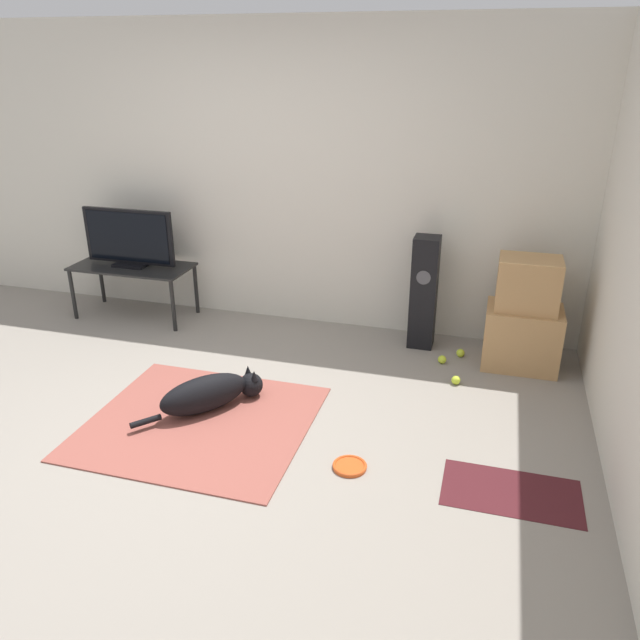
{
  "coord_description": "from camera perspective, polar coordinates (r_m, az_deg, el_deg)",
  "views": [
    {
      "loc": [
        1.8,
        -2.99,
        2.25
      ],
      "look_at": [
        0.64,
        1.07,
        0.45
      ],
      "focal_mm": 35.0,
      "sensor_mm": 36.0,
      "label": 1
    }
  ],
  "objects": [
    {
      "name": "ground_plane",
      "position": [
        4.15,
        -12.88,
        -10.4
      ],
      "size": [
        12.0,
        12.0,
        0.0
      ],
      "primitive_type": "plane",
      "color": "gray"
    },
    {
      "name": "floor_speaker",
      "position": [
        5.15,
        9.47,
        2.49
      ],
      "size": [
        0.21,
        0.21,
        0.94
      ],
      "color": "black",
      "rests_on": "ground_plane"
    },
    {
      "name": "tv_stand",
      "position": [
        5.95,
        -16.75,
        4.28
      ],
      "size": [
        1.07,
        0.5,
        0.49
      ],
      "color": "black",
      "rests_on": "ground_plane"
    },
    {
      "name": "tennis_ball_loose_on_carpet",
      "position": [
        5.17,
        12.72,
        -2.96
      ],
      "size": [
        0.07,
        0.07,
        0.07
      ],
      "color": "#C6E033",
      "rests_on": "ground_plane"
    },
    {
      "name": "frisbee",
      "position": [
        3.79,
        2.73,
        -13.2
      ],
      "size": [
        0.21,
        0.21,
        0.03
      ],
      "color": "#DB511E",
      "rests_on": "ground_plane"
    },
    {
      "name": "wall_back",
      "position": [
        5.49,
        -3.56,
        12.79
      ],
      "size": [
        8.0,
        0.06,
        2.55
      ],
      "color": "beige",
      "rests_on": "ground_plane"
    },
    {
      "name": "dog",
      "position": [
        4.33,
        -10.03,
        -6.58
      ],
      "size": [
        0.66,
        0.76,
        0.25
      ],
      "color": "black",
      "rests_on": "area_rug"
    },
    {
      "name": "tennis_ball_by_boxes",
      "position": [
        4.74,
        12.32,
        -5.4
      ],
      "size": [
        0.07,
        0.07,
        0.07
      ],
      "color": "#C6E033",
      "rests_on": "ground_plane"
    },
    {
      "name": "cardboard_box_lower",
      "position": [
        5.07,
        17.95,
        -1.5
      ],
      "size": [
        0.57,
        0.42,
        0.48
      ],
      "color": "tan",
      "rests_on": "ground_plane"
    },
    {
      "name": "tv",
      "position": [
        5.86,
        -17.08,
        7.13
      ],
      "size": [
        0.86,
        0.2,
        0.52
      ],
      "color": "black",
      "rests_on": "tv_stand"
    },
    {
      "name": "door_mat",
      "position": [
        3.76,
        17.08,
        -14.82
      ],
      "size": [
        0.76,
        0.43,
        0.01
      ],
      "color": "#47191E",
      "rests_on": "ground_plane"
    },
    {
      "name": "cardboard_box_upper",
      "position": [
        4.91,
        18.51,
        3.15
      ],
      "size": [
        0.45,
        0.33,
        0.4
      ],
      "color": "tan",
      "rests_on": "cardboard_box_lower"
    },
    {
      "name": "area_rug",
      "position": [
        4.27,
        -10.93,
        -9.13
      ],
      "size": [
        1.44,
        1.33,
        0.01
      ],
      "color": "#934C42",
      "rests_on": "ground_plane"
    },
    {
      "name": "tennis_ball_near_speaker",
      "position": [
        5.03,
        11.1,
        -3.56
      ],
      "size": [
        0.07,
        0.07,
        0.07
      ],
      "color": "#C6E033",
      "rests_on": "ground_plane"
    }
  ]
}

